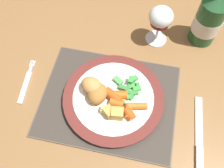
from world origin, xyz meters
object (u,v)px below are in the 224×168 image
Objects in this scene: fork at (26,84)px; bottle at (210,17)px; dinner_plate at (113,98)px; wine_glass at (161,19)px; dining_table at (117,79)px; table_knife at (199,141)px.

bottle is at bearing 29.91° from fork.
dinner_plate is at bearing -129.43° from bottle.
wine_glass is (0.33, 0.24, 0.09)m from fork.
dining_table is at bearing 26.42° from fork.
table_knife is 0.34m from wine_glass.
table_knife is (0.23, -0.06, -0.01)m from dinner_plate.
bottle is (0.22, 0.27, 0.07)m from dinner_plate.
fork is 0.68× the size of table_knife.
dinner_plate is 1.06× the size of bottle.
dining_table is at bearing 143.52° from table_knife.
dinner_plate is at bearing 0.47° from fork.
table_knife reaches higher than fork.
bottle reaches higher than wine_glass.
fork is at bearing -179.53° from dinner_plate.
wine_glass is at bearing -165.84° from bottle.
fork is at bearing -153.58° from dining_table.
wine_glass is at bearing 35.19° from fork.
bottle reaches higher than dining_table.
dinner_plate is 0.25m from fork.
table_knife is at bearing -88.10° from bottle.
fork is at bearing 172.68° from table_knife.
dining_table is 0.33m from bottle.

